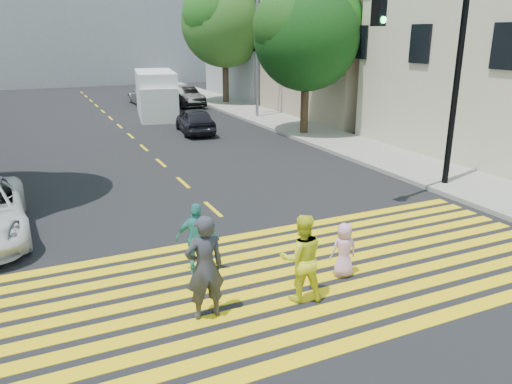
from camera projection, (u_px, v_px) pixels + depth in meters
ground at (323, 307)px, 9.37m from camera, size 120.00×120.00×0.00m
sidewalk_right at (308, 131)px, 25.72m from camera, size 3.00×60.00×0.15m
crosswalk at (290, 278)px, 10.47m from camera, size 13.40×5.30×0.01m
lane_line at (115, 122)px, 28.83m from camera, size 0.12×34.40×0.01m
building_right_tan at (370, 31)px, 30.27m from camera, size 10.00×10.00×10.00m
building_right_grey at (285, 32)px, 39.79m from camera, size 10.00×10.00×10.00m
backdrop_block at (65, 21)px, 49.06m from camera, size 30.00×8.00×12.00m
tree_right_near at (308, 31)px, 23.64m from camera, size 6.05×5.66×7.37m
tree_right_far at (225, 18)px, 34.49m from camera, size 7.48×7.30×8.73m
pedestrian_man at (205, 268)px, 8.77m from camera, size 0.72×0.48×1.95m
pedestrian_woman at (302, 258)px, 9.39m from camera, size 0.99×0.86×1.74m
pedestrian_child at (344, 250)px, 10.42m from camera, size 0.62×0.45×1.17m
pedestrian_extra at (198, 239)px, 10.50m from camera, size 0.99×0.74×1.56m
dark_car_near at (195, 120)px, 25.44m from camera, size 1.99×4.02×1.32m
silver_car at (146, 95)px, 35.75m from camera, size 1.98×4.71×1.36m
dark_car_parked at (184, 96)px, 34.62m from camera, size 1.98×4.52×1.44m
white_van at (156, 96)px, 30.22m from camera, size 3.07×6.05×2.72m
traffic_signal at (438, 58)px, 14.68m from camera, size 4.34×1.38×6.51m
street_lamp at (254, 19)px, 28.21m from camera, size 2.24×0.42×9.90m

